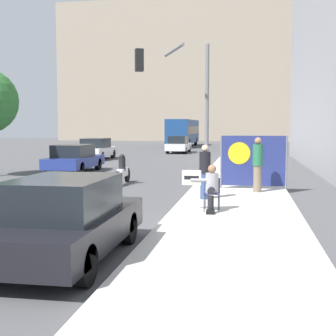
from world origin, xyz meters
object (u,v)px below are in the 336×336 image
Objects in this scene: city_bus_on_road at (183,131)px; motorcycle_on_road at (122,171)px; seated_protester at (211,186)px; car_on_road_nearest at (74,158)px; protest_banner at (253,161)px; car_on_road_midblock at (96,149)px; pedestrian_behind at (258,164)px; traffic_light_pole at (181,89)px; jogger_on_sidewalk at (205,172)px; parked_car_curbside at (66,219)px; car_on_road_distant at (179,144)px.

city_bus_on_road reaches higher than motorcycle_on_road.
seated_protester is 13.47m from car_on_road_nearest.
seated_protester is at bearing -103.39° from protest_banner.
seated_protester is 0.56× the size of motorcycle_on_road.
pedestrian_behind is at bearing -55.88° from car_on_road_midblock.
traffic_light_pole is 1.20× the size of car_on_road_midblock.
traffic_light_pole is at bearing -59.86° from car_on_road_midblock.
traffic_light_pole is at bearing 152.64° from protest_banner.
jogger_on_sidewalk is 11.64m from car_on_road_nearest.
pedestrian_behind is 0.41× the size of car_on_road_nearest.
traffic_light_pole is 8.45m from car_on_road_nearest.
parked_car_curbside is 10.98m from motorcycle_on_road.
seated_protester is at bearing 63.70° from parked_car_curbside.
car_on_road_nearest is at bearing 142.99° from traffic_light_pole.
pedestrian_behind is 11.58m from car_on_road_nearest.
city_bus_on_road is at bearing -114.94° from jogger_on_sidewalk.
traffic_light_pole is (-2.77, 1.43, 2.68)m from protest_banner.
car_on_road_nearest reaches higher than motorcycle_on_road.
traffic_light_pole is 0.45× the size of city_bus_on_road.
car_on_road_distant is at bearing 108.50° from seated_protester.
car_on_road_nearest is (-7.92, 10.90, -0.09)m from seated_protester.
parked_car_curbside is (-3.32, -9.17, -0.41)m from protest_banner.
pedestrian_behind is 26.46m from car_on_road_distant.
car_on_road_distant is at bearing -83.97° from city_bus_on_road.
car_on_road_nearest reaches higher than seated_protester.
motorcycle_on_road is (1.07, -23.15, -0.22)m from car_on_road_distant.
car_on_road_nearest is 0.98× the size of car_on_road_midblock.
seated_protester is 22.48m from car_on_road_midblock.
car_on_road_midblock reaches higher than car_on_road_nearest.
motorcycle_on_road is (2.55, -37.16, -1.29)m from city_bus_on_road.
seated_protester is 0.22× the size of traffic_light_pole.
traffic_light_pole is 1.22× the size of car_on_road_nearest.
traffic_light_pole is at bearing -81.39° from car_on_road_distant.
pedestrian_behind is 0.39× the size of car_on_road_distant.
seated_protester is at bearing -80.05° from car_on_road_distant.
pedestrian_behind is (1.62, 1.80, 0.11)m from jogger_on_sidewalk.
parked_car_curbside is 48.19m from city_bus_on_road.
motorcycle_on_road is at bearing -49.94° from car_on_road_nearest.
motorcycle_on_road is at bearing 162.64° from protest_banner.
traffic_light_pole is at bearing -82.35° from city_bus_on_road.
protest_banner is 39.58m from city_bus_on_road.
jogger_on_sidewalk is at bearing -72.37° from traffic_light_pole.
car_on_road_nearest is 0.94× the size of car_on_road_distant.
seated_protester is at bearing 65.71° from jogger_on_sidewalk.
jogger_on_sidewalk reaches higher than seated_protester.
pedestrian_behind is at bearing -80.19° from protest_banner.
traffic_light_pole reaches higher than jogger_on_sidewalk.
car_on_road_nearest is (-7.58, 8.84, -0.27)m from jogger_on_sidewalk.
car_on_road_midblock reaches higher than seated_protester.
jogger_on_sidewalk reaches higher than parked_car_curbside.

